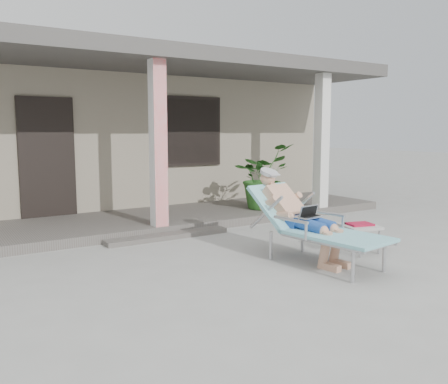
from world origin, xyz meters
TOP-DOWN VIEW (x-y plane):
  - ground at (0.00, 0.00)m, footprint 60.00×60.00m
  - house at (0.00, 6.50)m, footprint 10.40×5.40m
  - porch_deck at (0.00, 3.00)m, footprint 10.00×2.00m
  - porch_overhang at (0.00, 2.95)m, footprint 10.00×2.30m
  - porch_step at (0.00, 1.85)m, footprint 2.00×0.30m
  - lounger at (0.96, -0.25)m, footprint 0.97×1.98m
  - side_table at (1.85, -0.35)m, footprint 0.57×0.57m
  - potted_palm at (2.43, 2.65)m, footprint 1.41×1.32m

SIDE VIEW (x-z plane):
  - ground at x=0.00m, z-range 0.00..0.00m
  - porch_step at x=0.00m, z-range 0.00..0.07m
  - porch_deck at x=0.00m, z-range 0.00..0.15m
  - side_table at x=1.85m, z-range 0.14..0.56m
  - lounger at x=0.96m, z-range 0.15..1.40m
  - potted_palm at x=2.43m, z-range 0.15..1.41m
  - house at x=0.00m, z-range 0.02..3.32m
  - porch_overhang at x=0.00m, z-range 1.36..4.21m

